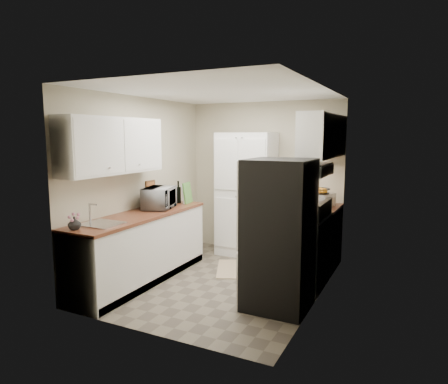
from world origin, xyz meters
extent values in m
plane|color=#665B4C|center=(0.00, 0.00, 0.00)|extent=(3.20, 3.20, 0.00)
cube|color=beige|center=(0.00, 1.60, 1.25)|extent=(2.60, 0.04, 2.50)
cube|color=beige|center=(0.00, -1.60, 1.25)|extent=(2.60, 0.04, 2.50)
cube|color=beige|center=(-1.30, 0.00, 1.25)|extent=(0.04, 3.20, 2.50)
cube|color=beige|center=(1.30, 0.00, 1.25)|extent=(0.04, 3.20, 2.50)
cube|color=white|center=(0.00, 0.00, 2.50)|extent=(2.60, 3.20, 0.04)
cube|color=white|center=(-1.13, -0.75, 1.83)|extent=(0.33, 1.60, 0.70)
cube|color=white|center=(1.13, 0.82, 1.89)|extent=(0.33, 1.55, 0.58)
cube|color=#99999E|center=(1.07, 0.39, 1.52)|extent=(0.45, 0.76, 0.13)
cube|color=#B7B7BC|center=(-0.99, -1.15, 0.93)|extent=(0.45, 0.40, 0.02)
cube|color=brown|center=(-1.29, 0.20, 1.18)|extent=(0.02, 0.22, 0.22)
cube|color=white|center=(-0.20, 1.32, 1.00)|extent=(0.90, 0.55, 2.00)
cube|color=white|center=(-0.99, -0.43, 0.44)|extent=(0.60, 2.30, 0.88)
cube|color=brown|center=(-0.99, -0.43, 0.90)|extent=(0.63, 2.33, 0.04)
cube|color=white|center=(0.99, 1.19, 0.44)|extent=(0.60, 0.80, 0.88)
cube|color=brown|center=(0.99, 1.19, 0.90)|extent=(0.63, 0.83, 0.04)
cube|color=#B7B7BC|center=(0.97, 0.39, 0.45)|extent=(0.64, 0.76, 0.90)
cube|color=black|center=(0.97, 0.39, 0.92)|extent=(0.66, 0.78, 0.03)
cube|color=black|center=(1.26, 0.39, 1.02)|extent=(0.06, 0.76, 0.22)
cube|color=#D9958C|center=(0.60, 0.25, 0.55)|extent=(0.01, 0.16, 0.42)
cube|color=#EFE7C3|center=(0.60, 0.49, 0.55)|extent=(0.01, 0.16, 0.42)
cube|color=#B7B7BC|center=(0.94, -0.41, 0.85)|extent=(0.70, 0.72, 1.70)
imported|color=#A3A3A7|center=(-1.00, 0.02, 1.07)|extent=(0.52, 0.63, 0.30)
cylinder|color=black|center=(-1.00, 0.53, 1.08)|extent=(0.08, 0.08, 0.31)
imported|color=white|center=(-1.07, -1.48, 0.99)|extent=(0.17, 0.17, 0.15)
cube|color=#51913D|center=(-0.86, 0.57, 1.08)|extent=(0.06, 0.26, 0.32)
cube|color=silver|center=(1.07, 1.13, 1.02)|extent=(0.36, 0.42, 0.21)
cube|color=tan|center=(-0.03, 0.53, 0.01)|extent=(0.81, 0.97, 0.01)
camera|label=1|loc=(2.32, -4.62, 1.96)|focal=32.00mm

